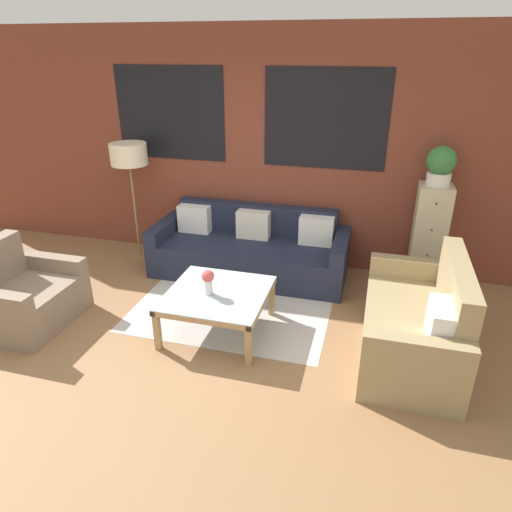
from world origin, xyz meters
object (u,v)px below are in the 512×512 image
object	(u,v)px
couch_dark	(250,251)
armchair_corner	(24,297)
drawer_cabinet	(428,237)
potted_plant	(441,165)
floor_lamp	(129,158)
coffee_table	(217,298)
settee_vintage	(417,325)
flower_vase	(208,280)

from	to	relation	value
couch_dark	armchair_corner	distance (m)	2.50
drawer_cabinet	potted_plant	xyz separation A→B (m)	(-0.00, 0.00, 0.82)
couch_dark	floor_lamp	distance (m)	1.85
armchair_corner	coffee_table	distance (m)	1.95
armchair_corner	settee_vintage	bearing A→B (deg)	6.90
drawer_cabinet	flower_vase	distance (m)	2.59
floor_lamp	potted_plant	xyz separation A→B (m)	(3.57, 0.17, 0.10)
potted_plant	flower_vase	distance (m)	2.72
coffee_table	drawer_cabinet	world-z (taller)	drawer_cabinet
coffee_table	floor_lamp	bearing A→B (deg)	139.22
drawer_cabinet	armchair_corner	bearing A→B (deg)	-153.96
couch_dark	potted_plant	bearing A→B (deg)	6.51
drawer_cabinet	settee_vintage	bearing A→B (deg)	-95.81
couch_dark	coffee_table	world-z (taller)	couch_dark
potted_plant	armchair_corner	bearing A→B (deg)	-153.96
coffee_table	flower_vase	bearing A→B (deg)	-139.60
armchair_corner	flower_vase	xyz separation A→B (m)	(1.85, 0.30, 0.30)
floor_lamp	coffee_table	bearing A→B (deg)	-40.78
coffee_table	flower_vase	size ratio (longest dim) A/B	3.79
couch_dark	flower_vase	xyz separation A→B (m)	(-0.01, -1.37, 0.29)
settee_vintage	potted_plant	world-z (taller)	potted_plant
drawer_cabinet	flower_vase	size ratio (longest dim) A/B	4.82
settee_vintage	armchair_corner	size ratio (longest dim) A/B	1.65
floor_lamp	potted_plant	world-z (taller)	potted_plant
armchair_corner	potted_plant	world-z (taller)	potted_plant
armchair_corner	coffee_table	world-z (taller)	armchair_corner
couch_dark	settee_vintage	bearing A→B (deg)	-32.93
floor_lamp	flower_vase	size ratio (longest dim) A/B	6.03
coffee_table	flower_vase	world-z (taller)	flower_vase
settee_vintage	armchair_corner	world-z (taller)	settee_vintage
couch_dark	settee_vintage	xyz separation A→B (m)	(1.88, -1.22, 0.03)
armchair_corner	drawer_cabinet	distance (m)	4.34
coffee_table	drawer_cabinet	distance (m)	2.52
potted_plant	settee_vintage	bearing A→B (deg)	-95.81
settee_vintage	armchair_corner	bearing A→B (deg)	-173.10
couch_dark	potted_plant	distance (m)	2.33
flower_vase	coffee_table	bearing A→B (deg)	40.40
floor_lamp	potted_plant	bearing A→B (deg)	2.75
coffee_table	floor_lamp	world-z (taller)	floor_lamp
armchair_corner	floor_lamp	xyz separation A→B (m)	(0.32, 1.73, 1.03)
couch_dark	armchair_corner	xyz separation A→B (m)	(-1.86, -1.67, -0.00)
armchair_corner	flower_vase	distance (m)	1.90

